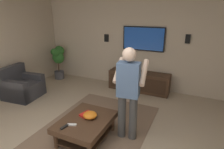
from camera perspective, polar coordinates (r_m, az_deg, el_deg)
name	(u,v)px	position (r m, az deg, el deg)	size (l,w,h in m)	color
wall_back_tv	(143,41)	(5.39, 9.32, 10.22)	(0.10, 6.45, 2.76)	#C6B299
area_rug	(92,132)	(3.69, -6.03, -17.10)	(2.89, 1.90, 0.01)	#7A604C
armchair	(22,87)	(5.45, -25.86, -3.41)	(0.88, 0.89, 0.82)	#38383D
coffee_table	(86,124)	(3.39, -7.99, -14.88)	(1.00, 0.80, 0.40)	#422B1C
media_console	(139,81)	(5.34, 8.20, -2.08)	(0.45, 1.70, 0.55)	#422B1C
tv	(143,39)	(5.28, 9.59, 10.73)	(0.05, 1.17, 0.66)	black
person_standing	(128,89)	(3.12, 5.05, -4.56)	(0.58, 0.58, 1.64)	#3F3F3F
potted_plant_tall	(58,58)	(6.43, -16.12, 4.84)	(0.52, 0.39, 1.08)	#4C4C51
bowl	(90,115)	(3.34, -6.73, -12.22)	(0.24, 0.24, 0.11)	orange
remote_white	(72,125)	(3.21, -12.22, -14.79)	(0.15, 0.04, 0.02)	white
remote_black	(64,127)	(3.19, -14.34, -15.24)	(0.15, 0.04, 0.02)	black
book	(87,114)	(3.43, -7.81, -11.98)	(0.22, 0.16, 0.04)	red
vase_round	(126,66)	(5.38, 4.34, 2.53)	(0.22, 0.22, 0.22)	teal
wall_speaker_left	(188,39)	(5.10, 22.19, 10.06)	(0.06, 0.12, 0.22)	black
wall_speaker_right	(106,38)	(5.71, -1.71, 11.10)	(0.06, 0.12, 0.22)	black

